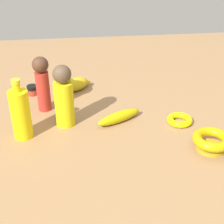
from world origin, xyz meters
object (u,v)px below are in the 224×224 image
Objects in this scene: person_figure_child at (42,82)px; cat_figurine at (74,83)px; bottle_tall at (21,113)px; bangle at (180,120)px; bowl at (211,141)px; person_figure_adult at (64,97)px; banana at (119,117)px; nail_polish_jar at (32,90)px.

person_figure_child is 1.59× the size of cat_figurine.
bottle_tall reaches higher than bangle.
bangle is (-0.48, 0.15, -0.10)m from person_figure_child.
cat_figurine is at bearing -48.01° from bowl.
person_figure_adult is 1.26× the size of banana.
banana is at bearing 119.95° from cat_figurine.
bottle_tall is 0.33m from banana.
banana is (-0.32, -0.05, -0.07)m from bottle_tall.
bottle_tall is at bearing -13.62° from bowl.
nail_polish_jar is at bearing -90.34° from bottle_tall.
banana is (-0.15, 0.27, -0.01)m from cat_figurine.
cat_figurine is 1.11× the size of bowl.
person_figure_child is 0.14m from person_figure_adult.
bangle is at bearing -73.21° from bowl.
bowl is at bearing 142.42° from nail_polish_jar.
person_figure_adult reaches higher than bowl.
nail_polish_jar is 0.40× the size of bowl.
bangle is at bearing -35.64° from banana.
bangle is at bearing 174.36° from person_figure_adult.
nail_polish_jar is 0.17m from cat_figurine.
bangle is 0.17m from bowl.
person_figure_child reaches higher than bangle.
cat_figurine is at bearing -39.17° from bangle.
person_figure_adult is (-0.14, -0.06, 0.02)m from bottle_tall.
person_figure_adult reaches higher than nail_polish_jar.
person_figure_adult is at bearing 82.52° from cat_figurine.
nail_polish_jar is at bearing -66.42° from person_figure_child.
person_figure_adult is at bearing -24.29° from bowl.
bowl is (-0.58, 0.45, 0.01)m from nail_polish_jar.
banana is at bearing 141.67° from nail_polish_jar.
person_figure_adult reaches higher than person_figure_child.
person_figure_child is at bearing -31.08° from bowl.
bangle is 0.47m from cat_figurine.
person_figure_child is at bearing 127.81° from banana.
bottle_tall is at bearing 71.24° from person_figure_child.
bowl is at bearing 131.99° from cat_figurine.
bottle_tall is 0.60m from bowl.
banana is (-0.19, 0.01, -0.09)m from person_figure_adult.
banana is (-0.32, 0.25, 0.00)m from nail_polish_jar.
cat_figurine is at bearing 92.67° from banana.
cat_figurine is at bearing -118.30° from bottle_tall.
cat_figurine reaches higher than banana.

